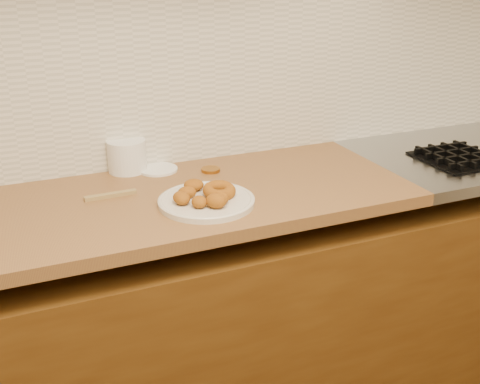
# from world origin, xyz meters

# --- Properties ---
(wall_back) EXTENTS (4.00, 0.02, 2.70)m
(wall_back) POSITION_xyz_m (0.00, 2.00, 1.35)
(wall_back) COLOR tan
(wall_back) RESTS_ON ground
(base_cabinet) EXTENTS (3.60, 0.60, 0.77)m
(base_cabinet) POSITION_xyz_m (0.00, 1.69, 0.39)
(base_cabinet) COLOR #5A3712
(base_cabinet) RESTS_ON floor
(butcher_block) EXTENTS (2.30, 0.62, 0.04)m
(butcher_block) POSITION_xyz_m (-0.65, 1.69, 0.88)
(butcher_block) COLOR brown
(butcher_block) RESTS_ON base_cabinet
(backsplash) EXTENTS (3.60, 0.02, 0.60)m
(backsplash) POSITION_xyz_m (0.00, 1.99, 1.20)
(backsplash) COLOR silver
(backsplash) RESTS_ON wall_back
(donut_plate) EXTENTS (0.29, 0.29, 0.02)m
(donut_plate) POSITION_xyz_m (-0.18, 1.58, 0.91)
(donut_plate) COLOR beige
(donut_plate) RESTS_ON butcher_block
(ring_donut) EXTENTS (0.13, 0.13, 0.04)m
(ring_donut) POSITION_xyz_m (-0.14, 1.59, 0.93)
(ring_donut) COLOR #985A16
(ring_donut) RESTS_ON donut_plate
(fried_dough_chunks) EXTENTS (0.16, 0.22, 0.04)m
(fried_dough_chunks) POSITION_xyz_m (-0.21, 1.57, 0.94)
(fried_dough_chunks) COLOR #985A16
(fried_dough_chunks) RESTS_ON donut_plate
(plastic_tub) EXTENTS (0.14, 0.14, 0.11)m
(plastic_tub) POSITION_xyz_m (-0.33, 1.96, 0.96)
(plastic_tub) COLOR white
(plastic_tub) RESTS_ON butcher_block
(tub_lid) EXTENTS (0.15, 0.15, 0.01)m
(tub_lid) POSITION_xyz_m (-0.24, 1.92, 0.90)
(tub_lid) COLOR white
(tub_lid) RESTS_ON butcher_block
(brass_jar_lid) EXTENTS (0.08, 0.08, 0.01)m
(brass_jar_lid) POSITION_xyz_m (-0.07, 1.84, 0.91)
(brass_jar_lid) COLOR #9F6721
(brass_jar_lid) RESTS_ON butcher_block
(wooden_utensil) EXTENTS (0.16, 0.02, 0.01)m
(wooden_utensil) POSITION_xyz_m (-0.43, 1.75, 0.91)
(wooden_utensil) COLOR olive
(wooden_utensil) RESTS_ON butcher_block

